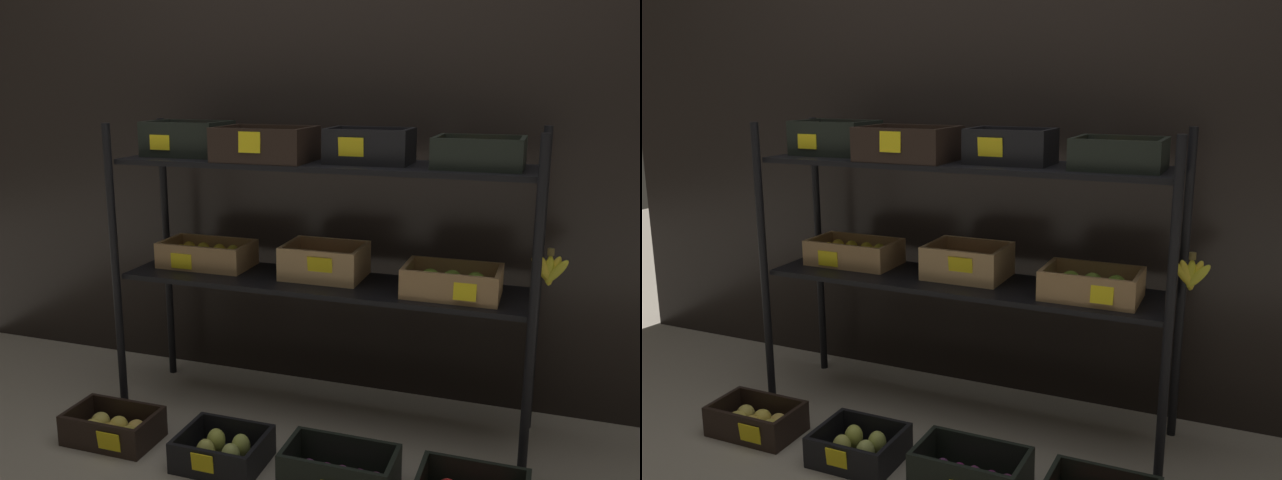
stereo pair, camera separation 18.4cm
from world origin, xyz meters
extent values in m
plane|color=gray|center=(0.00, 0.00, 0.00)|extent=(10.00, 10.00, 0.00)
cube|color=black|center=(0.00, 0.39, 1.21)|extent=(4.00, 0.12, 2.43)
cylinder|color=black|center=(-0.80, -0.19, 0.59)|extent=(0.03, 0.03, 1.18)
cylinder|color=black|center=(0.80, -0.19, 0.59)|extent=(0.03, 0.03, 1.18)
cylinder|color=black|center=(-0.80, 0.19, 0.59)|extent=(0.03, 0.03, 1.18)
cylinder|color=black|center=(0.80, 0.19, 0.59)|extent=(0.03, 0.03, 1.18)
cube|color=black|center=(0.00, 0.00, 0.57)|extent=(1.57, 0.35, 0.02)
cube|color=black|center=(0.00, 0.00, 1.03)|extent=(1.57, 0.35, 0.02)
cube|color=#A87F51|center=(-0.52, 0.05, 0.59)|extent=(0.37, 0.22, 0.01)
cube|color=#A87F51|center=(-0.52, -0.05, 0.64)|extent=(0.37, 0.02, 0.09)
cube|color=#A87F51|center=(-0.52, 0.15, 0.64)|extent=(0.37, 0.02, 0.09)
cube|color=#A87F51|center=(-0.70, 0.05, 0.64)|extent=(0.02, 0.18, 0.09)
cube|color=#A87F51|center=(-0.34, 0.05, 0.64)|extent=(0.02, 0.18, 0.09)
ellipsoid|color=yellow|center=(-0.63, 0.02, 0.63)|extent=(0.06, 0.06, 0.08)
ellipsoid|color=yellow|center=(-0.56, 0.02, 0.63)|extent=(0.06, 0.06, 0.08)
ellipsoid|color=yellow|center=(-0.48, 0.02, 0.63)|extent=(0.06, 0.06, 0.08)
ellipsoid|color=yellow|center=(-0.41, 0.02, 0.63)|extent=(0.06, 0.06, 0.08)
ellipsoid|color=yellow|center=(-0.62, 0.09, 0.63)|extent=(0.06, 0.06, 0.08)
ellipsoid|color=yellow|center=(-0.56, 0.09, 0.63)|extent=(0.06, 0.06, 0.08)
ellipsoid|color=yellow|center=(-0.48, 0.09, 0.63)|extent=(0.06, 0.06, 0.08)
ellipsoid|color=yellow|center=(-0.42, 0.09, 0.63)|extent=(0.06, 0.06, 0.08)
cube|color=yellow|center=(-0.58, -0.06, 0.62)|extent=(0.09, 0.00, 0.06)
cube|color=tan|center=(0.00, 0.06, 0.59)|extent=(0.31, 0.24, 0.01)
cube|color=tan|center=(0.00, -0.06, 0.65)|extent=(0.31, 0.02, 0.12)
cube|color=tan|center=(0.00, 0.17, 0.65)|extent=(0.31, 0.02, 0.12)
cube|color=tan|center=(-0.15, 0.06, 0.65)|extent=(0.02, 0.21, 0.12)
cube|color=tan|center=(0.15, 0.06, 0.65)|extent=(0.02, 0.21, 0.12)
sphere|color=orange|center=(-0.08, 0.02, 0.62)|extent=(0.06, 0.06, 0.06)
sphere|color=orange|center=(0.00, 0.02, 0.62)|extent=(0.06, 0.06, 0.06)
sphere|color=orange|center=(0.08, 0.01, 0.62)|extent=(0.06, 0.06, 0.06)
sphere|color=orange|center=(-0.07, 0.09, 0.62)|extent=(0.06, 0.06, 0.06)
sphere|color=orange|center=(0.00, 0.09, 0.62)|extent=(0.06, 0.06, 0.06)
sphere|color=orange|center=(0.08, 0.10, 0.62)|extent=(0.06, 0.06, 0.06)
cube|color=yellow|center=(0.02, -0.07, 0.66)|extent=(0.10, 0.01, 0.06)
cube|color=#A87F51|center=(0.51, -0.02, 0.59)|extent=(0.34, 0.22, 0.01)
cube|color=#A87F51|center=(0.51, -0.12, 0.64)|extent=(0.34, 0.02, 0.10)
cube|color=#A87F51|center=(0.51, 0.09, 0.64)|extent=(0.34, 0.02, 0.10)
cube|color=#A87F51|center=(0.35, -0.02, 0.64)|extent=(0.02, 0.19, 0.10)
cube|color=#A87F51|center=(0.68, -0.02, 0.64)|extent=(0.02, 0.19, 0.10)
sphere|color=#98B33A|center=(0.43, -0.04, 0.63)|extent=(0.07, 0.07, 0.07)
sphere|color=#8ABA3D|center=(0.52, -0.05, 0.63)|extent=(0.07, 0.07, 0.07)
sphere|color=#8EB533|center=(0.59, -0.05, 0.63)|extent=(0.07, 0.07, 0.07)
sphere|color=#92C53C|center=(0.43, 0.01, 0.63)|extent=(0.07, 0.07, 0.07)
sphere|color=#97C842|center=(0.51, 0.02, 0.63)|extent=(0.07, 0.07, 0.07)
sphere|color=#8EC43C|center=(0.59, 0.02, 0.63)|extent=(0.07, 0.07, 0.07)
cube|color=yellow|center=(0.57, -0.13, 0.63)|extent=(0.08, 0.01, 0.07)
cube|color=black|center=(-0.58, 0.04, 1.05)|extent=(0.32, 0.23, 0.01)
cube|color=black|center=(-0.58, -0.07, 1.12)|extent=(0.32, 0.02, 0.13)
cube|color=black|center=(-0.58, 0.14, 1.12)|extent=(0.32, 0.02, 0.13)
cube|color=black|center=(-0.73, 0.04, 1.12)|extent=(0.02, 0.20, 0.13)
cube|color=black|center=(-0.43, 0.04, 1.12)|extent=(0.02, 0.20, 0.13)
sphere|color=red|center=(-0.63, 0.01, 1.09)|extent=(0.07, 0.07, 0.07)
sphere|color=red|center=(-0.53, 0.01, 1.09)|extent=(0.07, 0.07, 0.07)
sphere|color=red|center=(-0.63, 0.07, 1.09)|extent=(0.07, 0.07, 0.07)
sphere|color=red|center=(-0.53, 0.07, 1.09)|extent=(0.07, 0.07, 0.07)
cube|color=yellow|center=(-0.64, -0.08, 1.10)|extent=(0.09, 0.01, 0.06)
cube|color=black|center=(-0.20, -0.04, 1.05)|extent=(0.35, 0.26, 0.01)
cube|color=black|center=(-0.20, -0.16, 1.11)|extent=(0.35, 0.02, 0.12)
cube|color=black|center=(-0.20, 0.08, 1.11)|extent=(0.35, 0.02, 0.12)
cube|color=black|center=(-0.37, -0.04, 1.11)|extent=(0.02, 0.23, 0.12)
cube|color=black|center=(-0.03, -0.04, 1.11)|extent=(0.02, 0.23, 0.12)
ellipsoid|color=brown|center=(-0.31, -0.10, 1.09)|extent=(0.05, 0.05, 0.07)
ellipsoid|color=brown|center=(-0.24, -0.10, 1.09)|extent=(0.05, 0.05, 0.07)
ellipsoid|color=brown|center=(-0.17, -0.09, 1.09)|extent=(0.05, 0.05, 0.07)
ellipsoid|color=brown|center=(-0.10, -0.10, 1.09)|extent=(0.05, 0.05, 0.07)
ellipsoid|color=brown|center=(-0.30, -0.04, 1.09)|extent=(0.05, 0.05, 0.07)
ellipsoid|color=brown|center=(-0.24, -0.04, 1.09)|extent=(0.05, 0.05, 0.07)
ellipsoid|color=brown|center=(-0.17, -0.04, 1.09)|extent=(0.05, 0.05, 0.07)
ellipsoid|color=brown|center=(-0.11, -0.04, 1.09)|extent=(0.05, 0.05, 0.07)
ellipsoid|color=brown|center=(-0.30, 0.02, 1.09)|extent=(0.05, 0.05, 0.07)
ellipsoid|color=brown|center=(-0.23, 0.01, 1.09)|extent=(0.05, 0.05, 0.07)
ellipsoid|color=brown|center=(-0.17, 0.02, 1.09)|extent=(0.05, 0.05, 0.07)
ellipsoid|color=brown|center=(-0.10, 0.02, 1.09)|extent=(0.05, 0.05, 0.07)
cube|color=yellow|center=(-0.21, -0.17, 1.12)|extent=(0.08, 0.01, 0.08)
cube|color=black|center=(0.19, 0.01, 1.05)|extent=(0.31, 0.20, 0.01)
cube|color=black|center=(0.19, -0.08, 1.11)|extent=(0.31, 0.02, 0.12)
cube|color=black|center=(0.19, 0.10, 1.11)|extent=(0.31, 0.02, 0.12)
cube|color=black|center=(0.04, 0.01, 1.11)|extent=(0.02, 0.17, 0.12)
cube|color=black|center=(0.33, 0.01, 1.11)|extent=(0.02, 0.17, 0.12)
sphere|color=#632D50|center=(0.10, -0.02, 1.08)|extent=(0.05, 0.05, 0.05)
sphere|color=#5C245C|center=(0.16, -0.02, 1.08)|extent=(0.05, 0.05, 0.05)
sphere|color=#632657|center=(0.22, -0.02, 1.08)|extent=(0.05, 0.05, 0.05)
sphere|color=#5F2E56|center=(0.27, -0.02, 1.08)|extent=(0.05, 0.05, 0.05)
sphere|color=#551D50|center=(0.11, 0.04, 1.08)|extent=(0.05, 0.05, 0.05)
sphere|color=#682B50|center=(0.16, 0.04, 1.08)|extent=(0.05, 0.05, 0.05)
sphere|color=#683049|center=(0.21, 0.04, 1.08)|extent=(0.05, 0.05, 0.05)
sphere|color=#682C4C|center=(0.28, 0.04, 1.08)|extent=(0.05, 0.05, 0.05)
cube|color=yellow|center=(0.15, -0.09, 1.11)|extent=(0.09, 0.01, 0.07)
cube|color=black|center=(0.58, 0.00, 1.05)|extent=(0.30, 0.24, 0.01)
cube|color=black|center=(0.58, -0.11, 1.10)|extent=(0.30, 0.02, 0.10)
cube|color=black|center=(0.58, 0.12, 1.10)|extent=(0.30, 0.02, 0.10)
cube|color=black|center=(0.44, 0.00, 1.10)|extent=(0.02, 0.21, 0.10)
cube|color=black|center=(0.73, 0.00, 1.10)|extent=(0.02, 0.21, 0.10)
sphere|color=orange|center=(0.53, -0.03, 1.09)|extent=(0.07, 0.07, 0.07)
sphere|color=orange|center=(0.63, -0.03, 1.09)|extent=(0.07, 0.07, 0.07)
sphere|color=orange|center=(0.54, 0.04, 1.09)|extent=(0.07, 0.07, 0.07)
sphere|color=orange|center=(0.64, 0.04, 1.09)|extent=(0.07, 0.07, 0.07)
cylinder|color=brown|center=(0.84, 0.03, 0.76)|extent=(0.02, 0.02, 0.02)
ellipsoid|color=yellow|center=(0.82, 0.03, 0.69)|extent=(0.10, 0.03, 0.10)
ellipsoid|color=yellow|center=(0.83, 0.03, 0.69)|extent=(0.07, 0.03, 0.11)
ellipsoid|color=yellow|center=(0.84, 0.03, 0.69)|extent=(0.03, 0.03, 0.11)
ellipsoid|color=yellow|center=(0.85, 0.04, 0.69)|extent=(0.07, 0.03, 0.11)
ellipsoid|color=yellow|center=(0.87, 0.02, 0.69)|extent=(0.09, 0.03, 0.11)
cube|color=black|center=(-0.68, -0.43, 0.01)|extent=(0.34, 0.21, 0.01)
cube|color=black|center=(-0.68, -0.53, 0.07)|extent=(0.34, 0.02, 0.11)
cube|color=black|center=(-0.68, -0.34, 0.07)|extent=(0.34, 0.02, 0.11)
cube|color=black|center=(-0.84, -0.43, 0.07)|extent=(0.02, 0.18, 0.11)
cube|color=black|center=(-0.52, -0.43, 0.07)|extent=(0.02, 0.18, 0.11)
sphere|color=#DFC856|center=(-0.76, -0.46, 0.05)|extent=(0.07, 0.07, 0.07)
sphere|color=gold|center=(-0.68, -0.46, 0.05)|extent=(0.07, 0.07, 0.07)
sphere|color=gold|center=(-0.60, -0.46, 0.05)|extent=(0.07, 0.07, 0.07)
sphere|color=#D7C458|center=(-0.76, -0.40, 0.05)|extent=(0.07, 0.07, 0.07)
sphere|color=#DEC34A|center=(-0.68, -0.41, 0.05)|extent=(0.07, 0.07, 0.07)
sphere|color=gold|center=(-0.60, -0.41, 0.05)|extent=(0.07, 0.07, 0.07)
cube|color=yellow|center=(-0.62, -0.54, 0.06)|extent=(0.10, 0.01, 0.07)
cube|color=black|center=(-0.21, -0.44, 0.01)|extent=(0.31, 0.25, 0.01)
cube|color=black|center=(-0.21, -0.56, 0.06)|extent=(0.31, 0.02, 0.10)
cube|color=black|center=(-0.21, -0.33, 0.06)|extent=(0.31, 0.02, 0.10)
cube|color=black|center=(-0.36, -0.44, 0.06)|extent=(0.02, 0.22, 0.10)
cube|color=black|center=(-0.07, -0.44, 0.06)|extent=(0.02, 0.22, 0.10)
ellipsoid|color=#BAB952|center=(-0.26, -0.48, 0.06)|extent=(0.07, 0.07, 0.09)
ellipsoid|color=#B4BD5E|center=(-0.16, -0.48, 0.06)|extent=(0.07, 0.07, 0.09)
ellipsoid|color=#BAC14E|center=(-0.26, -0.40, 0.06)|extent=(0.07, 0.07, 0.09)
ellipsoid|color=#ABB550|center=(-0.16, -0.41, 0.06)|extent=(0.07, 0.07, 0.09)
cube|color=yellow|center=(-0.22, -0.57, 0.07)|extent=(0.08, 0.01, 0.07)
cube|color=black|center=(0.23, -0.35, 0.08)|extent=(0.38, 0.02, 0.13)
cube|color=black|center=(0.04, -0.45, 0.08)|extent=(0.02, 0.18, 0.13)
cube|color=black|center=(0.41, -0.45, 0.08)|extent=(0.02, 0.18, 0.13)
sphere|color=#62295B|center=(0.10, -0.48, 0.04)|extent=(0.05, 0.05, 0.05)
sphere|color=#5C2D58|center=(0.16, -0.48, 0.04)|extent=(0.05, 0.05, 0.05)
sphere|color=#5A2A59|center=(0.10, -0.41, 0.04)|extent=(0.05, 0.05, 0.05)
sphere|color=#6B1956|center=(0.17, -0.42, 0.04)|extent=(0.05, 0.05, 0.05)
sphere|color=#692C5C|center=(0.22, -0.41, 0.04)|extent=(0.05, 0.05, 0.05)
sphere|color=#54184A|center=(0.29, -0.42, 0.04)|extent=(0.05, 0.05, 0.05)
camera|label=1|loc=(0.84, -2.41, 1.33)|focal=38.28mm
camera|label=2|loc=(1.01, -2.34, 1.33)|focal=38.28mm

